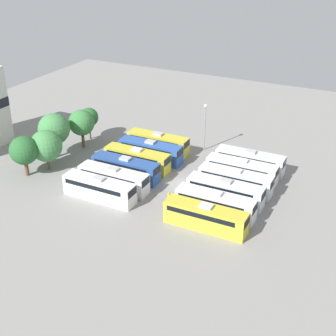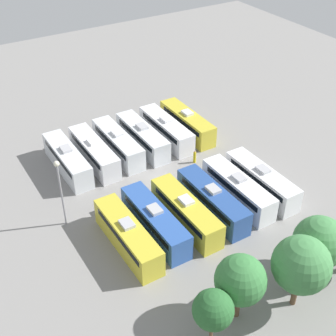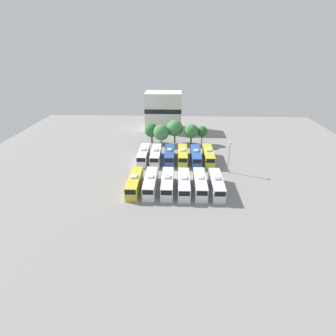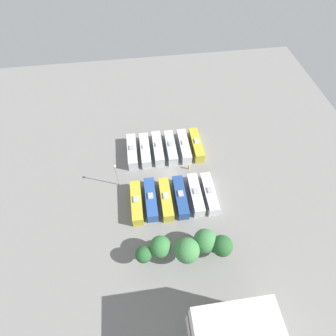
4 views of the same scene
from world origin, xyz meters
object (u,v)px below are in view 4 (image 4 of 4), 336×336
(bus_0, at_px, (196,145))
(tree_4, at_px, (144,255))
(bus_11, at_px, (137,203))
(tree_1, at_px, (205,241))
(bus_10, at_px, (151,199))
(light_pole, at_px, (116,172))
(bus_1, at_px, (184,146))
(bus_4, at_px, (145,150))
(bus_3, at_px, (158,148))
(bus_9, at_px, (166,199))
(bus_5, at_px, (132,151))
(tree_2, at_px, (187,250))
(worker_person, at_px, (189,167))
(bus_7, at_px, (195,194))
(tree_0, at_px, (222,246))
(tree_3, at_px, (160,247))
(bus_8, at_px, (180,197))
(bus_2, at_px, (171,148))
(bus_6, at_px, (209,193))

(bus_0, bearing_deg, tree_4, 59.95)
(bus_11, bearing_deg, tree_1, 137.94)
(bus_10, bearing_deg, light_pole, -39.96)
(bus_1, height_order, bus_4, same)
(bus_3, height_order, bus_9, same)
(bus_5, bearing_deg, bus_11, 90.43)
(bus_0, xyz_separation_m, tree_2, (8.37, 30.11, 3.28))
(bus_5, xyz_separation_m, worker_person, (-14.59, 6.83, -0.83))
(bus_4, distance_m, tree_1, 30.13)
(bus_1, xyz_separation_m, bus_7, (-0.07, 15.72, 0.00))
(bus_4, xyz_separation_m, tree_0, (-13.34, 29.83, 2.52))
(bus_1, relative_size, tree_1, 1.64)
(bus_5, xyz_separation_m, bus_7, (-14.45, 15.85, 0.00))
(bus_4, distance_m, tree_4, 29.60)
(bus_5, distance_m, light_pole, 10.87)
(bus_3, distance_m, tree_0, 31.75)
(tree_0, bearing_deg, bus_7, -80.21)
(tree_4, bearing_deg, tree_1, -175.03)
(tree_2, bearing_deg, bus_11, -56.23)
(light_pole, xyz_separation_m, tree_2, (-13.53, 20.84, -0.60))
(light_pole, bearing_deg, bus_9, 148.68)
(worker_person, xyz_separation_m, tree_3, (10.24, 21.68, 3.68))
(bus_1, relative_size, light_pole, 1.30)
(bus_4, distance_m, light_pole, 12.50)
(bus_8, bearing_deg, tree_0, 113.88)
(tree_4, bearing_deg, bus_5, -88.37)
(tree_0, bearing_deg, bus_2, -78.23)
(bus_5, bearing_deg, bus_6, 138.06)
(bus_11, xyz_separation_m, tree_3, (-4.22, 12.41, 2.85))
(bus_8, relative_size, bus_11, 1.00)
(bus_9, height_order, tree_4, tree_4)
(tree_1, relative_size, tree_4, 1.11)
(bus_2, distance_m, bus_10, 17.11)
(bus_2, relative_size, bus_9, 1.00)
(light_pole, bearing_deg, bus_10, 140.04)
(bus_1, bearing_deg, tree_4, 65.27)
(tree_3, bearing_deg, bus_5, -81.33)
(bus_10, distance_m, light_pole, 10.62)
(bus_3, height_order, tree_3, tree_3)
(bus_1, bearing_deg, bus_10, 55.18)
(worker_person, bearing_deg, tree_2, 77.75)
(bus_6, height_order, bus_9, same)
(bus_2, distance_m, worker_person, 7.83)
(bus_8, relative_size, bus_10, 1.00)
(bus_3, relative_size, light_pole, 1.30)
(bus_5, distance_m, tree_4, 29.65)
(tree_1, distance_m, tree_2, 4.68)
(bus_2, bearing_deg, tree_4, 71.54)
(worker_person, distance_m, tree_1, 21.83)
(bus_8, height_order, tree_2, tree_2)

